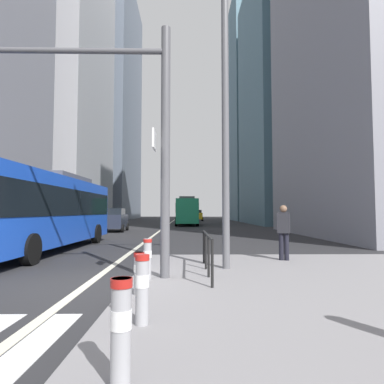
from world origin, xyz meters
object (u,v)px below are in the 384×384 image
object	(u,v)px
car_oncoming_mid	(114,220)
pedestrian_waiting	(284,229)
car_receding_near	(197,215)
bollard_right	(139,271)
city_bus_red_receding	(186,210)
bollard_front	(121,326)
bollard_left	(142,286)
traffic_signal_gantry	(90,111)
street_lamp_post	(225,82)
bollard_back	(148,257)
city_bus_blue_oncoming	(45,208)

from	to	relation	value
car_oncoming_mid	pedestrian_waiting	xyz separation A→B (m)	(9.15, -17.80, 0.13)
car_receding_near	bollard_right	xyz separation A→B (m)	(-2.86, -53.39, -0.41)
car_oncoming_mid	city_bus_red_receding	bearing A→B (deg)	64.93
bollard_front	bollard_left	size ratio (longest dim) A/B	1.00
car_oncoming_mid	pedestrian_waiting	distance (m)	20.02
traffic_signal_gantry	street_lamp_post	xyz separation A→B (m)	(3.38, 1.24, 1.20)
city_bus_red_receding	bollard_front	world-z (taller)	city_bus_red_receding
bollard_right	bollard_back	bearing A→B (deg)	89.80
car_receding_near	bollard_front	size ratio (longest dim) A/B	4.29
city_bus_blue_oncoming	traffic_signal_gantry	world-z (taller)	traffic_signal_gantry
bollard_front	bollard_back	distance (m)	4.69
city_bus_blue_oncoming	car_oncoming_mid	bearing A→B (deg)	90.15
city_bus_red_receding	bollard_back	bearing A→B (deg)	-91.59
car_receding_near	bollard_back	distance (m)	52.09
city_bus_blue_oncoming	bollard_left	distance (m)	11.19
car_oncoming_mid	bollard_right	world-z (taller)	car_oncoming_mid
city_bus_blue_oncoming	pedestrian_waiting	xyz separation A→B (m)	(9.12, -3.77, -0.72)
bollard_right	bollard_back	world-z (taller)	bollard_back
car_oncoming_mid	bollard_right	distance (m)	22.69
city_bus_blue_oncoming	pedestrian_waiting	bearing A→B (deg)	-22.45
bollard_right	pedestrian_waiting	world-z (taller)	pedestrian_waiting
traffic_signal_gantry	city_bus_red_receding	bearing A→B (deg)	85.99
city_bus_blue_oncoming	bollard_front	world-z (taller)	city_bus_blue_oncoming
city_bus_blue_oncoming	bollard_right	xyz separation A→B (m)	(5.14, -8.05, -1.25)
city_bus_red_receding	pedestrian_waiting	xyz separation A→B (m)	(3.04, -30.88, -0.72)
car_oncoming_mid	street_lamp_post	distance (m)	21.01
city_bus_blue_oncoming	bollard_left	xyz separation A→B (m)	(5.42, -9.72, -1.16)
car_oncoming_mid	bollard_right	size ratio (longest dim) A/B	5.60
car_oncoming_mid	traffic_signal_gantry	size ratio (longest dim) A/B	0.72
city_bus_blue_oncoming	bollard_left	bearing A→B (deg)	-60.86
city_bus_blue_oncoming	bollard_back	world-z (taller)	city_bus_blue_oncoming
bollard_back	car_oncoming_mid	bearing A→B (deg)	104.05
car_receding_near	bollard_left	distance (m)	55.12
car_receding_near	street_lamp_post	world-z (taller)	street_lamp_post
car_receding_near	pedestrian_waiting	distance (m)	49.12
city_bus_red_receding	car_oncoming_mid	distance (m)	14.47
street_lamp_post	bollard_front	distance (m)	7.83
bollard_right	car_oncoming_mid	bearing A→B (deg)	103.19
traffic_signal_gantry	bollard_front	size ratio (longest dim) A/B	6.35
city_bus_blue_oncoming	pedestrian_waiting	size ratio (longest dim) A/B	6.58
city_bus_blue_oncoming	car_receding_near	xyz separation A→B (m)	(8.00, 45.34, -0.85)
car_oncoming_mid	bollard_back	distance (m)	21.35
car_oncoming_mid	bollard_left	xyz separation A→B (m)	(5.46, -23.76, -0.31)
car_oncoming_mid	bollard_front	size ratio (longest dim) A/B	4.58
car_oncoming_mid	city_bus_blue_oncoming	bearing A→B (deg)	-89.85
car_oncoming_mid	car_receding_near	distance (m)	32.32
traffic_signal_gantry	bollard_left	distance (m)	4.99
city_bus_blue_oncoming	bollard_back	size ratio (longest dim) A/B	12.56
bollard_back	traffic_signal_gantry	bearing A→B (deg)	172.69
city_bus_red_receding	bollard_right	xyz separation A→B (m)	(-0.94, -35.17, -1.25)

